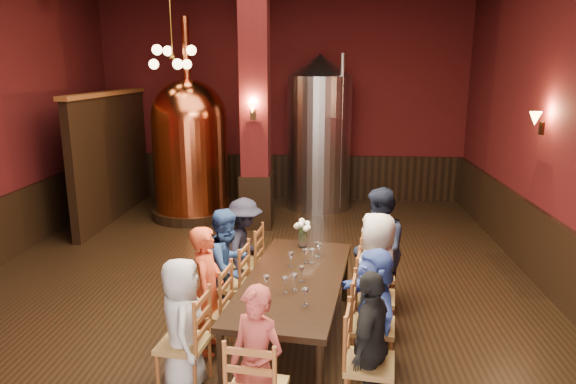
# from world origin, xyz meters

# --- Properties ---
(room) EXTENTS (10.00, 10.02, 4.50)m
(room) POSITION_xyz_m (0.00, 0.00, 2.25)
(room) COLOR black
(room) RESTS_ON ground
(wainscot_right) EXTENTS (0.08, 9.90, 1.00)m
(wainscot_right) POSITION_xyz_m (3.96, 0.00, 0.50)
(wainscot_right) COLOR black
(wainscot_right) RESTS_ON ground
(wainscot_back) EXTENTS (7.90, 0.08, 1.00)m
(wainscot_back) POSITION_xyz_m (0.00, 4.96, 0.50)
(wainscot_back) COLOR black
(wainscot_back) RESTS_ON ground
(column) EXTENTS (0.58, 0.58, 4.50)m
(column) POSITION_xyz_m (-0.30, 2.80, 2.25)
(column) COLOR #490F10
(column) RESTS_ON ground
(partition) EXTENTS (0.22, 3.50, 2.40)m
(partition) POSITION_xyz_m (-3.20, 3.20, 1.20)
(partition) COLOR black
(partition) RESTS_ON ground
(pendant_cluster) EXTENTS (0.90, 0.90, 1.70)m
(pendant_cluster) POSITION_xyz_m (-1.80, 2.90, 3.10)
(pendant_cluster) COLOR #A57226
(pendant_cluster) RESTS_ON room
(sconce_wall) EXTENTS (0.20, 0.20, 0.36)m
(sconce_wall) POSITION_xyz_m (3.90, 0.80, 2.20)
(sconce_wall) COLOR black
(sconce_wall) RESTS_ON room
(sconce_column) EXTENTS (0.20, 0.20, 0.36)m
(sconce_column) POSITION_xyz_m (-0.30, 2.50, 2.20)
(sconce_column) COLOR black
(sconce_column) RESTS_ON column
(dining_table) EXTENTS (1.30, 2.51, 0.75)m
(dining_table) POSITION_xyz_m (0.67, -1.35, 0.69)
(dining_table) COLOR black
(dining_table) RESTS_ON ground
(chair_0) EXTENTS (0.51, 0.51, 0.92)m
(chair_0) POSITION_xyz_m (-0.30, -2.24, 0.46)
(chair_0) COLOR brown
(chair_0) RESTS_ON ground
(person_0) EXTENTS (0.55, 0.71, 1.28)m
(person_0) POSITION_xyz_m (-0.30, -2.24, 0.64)
(person_0) COLOR #BCBCBC
(person_0) RESTS_ON ground
(chair_1) EXTENTS (0.51, 0.51, 0.92)m
(chair_1) POSITION_xyz_m (-0.22, -1.57, 0.46)
(chair_1) COLOR brown
(chair_1) RESTS_ON ground
(person_1) EXTENTS (0.34, 0.51, 1.37)m
(person_1) POSITION_xyz_m (-0.22, -1.57, 0.68)
(person_1) COLOR #C94222
(person_1) RESTS_ON ground
(chair_2) EXTENTS (0.51, 0.51, 0.92)m
(chair_2) POSITION_xyz_m (-0.14, -0.92, 0.46)
(chair_2) COLOR brown
(chair_2) RESTS_ON ground
(person_2) EXTENTS (0.58, 0.74, 1.37)m
(person_2) POSITION_xyz_m (-0.14, -0.92, 0.69)
(person_2) COLOR navy
(person_2) RESTS_ON ground
(chair_3) EXTENTS (0.51, 0.51, 0.92)m
(chair_3) POSITION_xyz_m (-0.05, -0.25, 0.46)
(chair_3) COLOR brown
(chair_3) RESTS_ON ground
(person_3) EXTENTS (0.52, 0.87, 1.32)m
(person_3) POSITION_xyz_m (-0.05, -0.25, 0.66)
(person_3) COLOR black
(person_3) RESTS_ON ground
(chair_4) EXTENTS (0.51, 0.51, 0.92)m
(chair_4) POSITION_xyz_m (1.38, -2.45, 0.46)
(chair_4) COLOR brown
(chair_4) RESTS_ON ground
(person_4) EXTENTS (0.58, 0.83, 1.30)m
(person_4) POSITION_xyz_m (1.38, -2.45, 0.65)
(person_4) COLOR black
(person_4) RESTS_ON ground
(chair_5) EXTENTS (0.51, 0.51, 0.92)m
(chair_5) POSITION_xyz_m (1.47, -1.79, 0.46)
(chair_5) COLOR brown
(chair_5) RESTS_ON ground
(person_5) EXTENTS (0.64, 1.23, 1.26)m
(person_5) POSITION_xyz_m (1.47, -1.79, 0.63)
(person_5) COLOR #3B56B3
(person_5) RESTS_ON ground
(chair_6) EXTENTS (0.51, 0.51, 0.92)m
(chair_6) POSITION_xyz_m (1.55, -1.14, 0.46)
(chair_6) COLOR brown
(chair_6) RESTS_ON ground
(person_6) EXTENTS (0.60, 0.78, 1.42)m
(person_6) POSITION_xyz_m (1.55, -1.14, 0.71)
(person_6) COLOR beige
(person_6) RESTS_ON ground
(chair_7) EXTENTS (0.51, 0.51, 0.92)m
(chair_7) POSITION_xyz_m (1.64, -0.47, 0.46)
(chair_7) COLOR brown
(chair_7) RESTS_ON ground
(person_7) EXTENTS (0.44, 0.78, 1.53)m
(person_7) POSITION_xyz_m (1.64, -0.47, 0.77)
(person_7) COLOR black
(person_7) RESTS_ON ground
(person_8) EXTENTS (0.57, 0.51, 1.32)m
(person_8) POSITION_xyz_m (0.47, -2.89, 0.66)
(person_8) COLOR #9C3A34
(person_8) RESTS_ON ground
(copper_kettle) EXTENTS (1.64, 1.64, 3.84)m
(copper_kettle) POSITION_xyz_m (-1.67, 3.35, 1.40)
(copper_kettle) COLOR black
(copper_kettle) RESTS_ON ground
(steel_vessel) EXTENTS (1.45, 1.45, 3.19)m
(steel_vessel) POSITION_xyz_m (0.83, 4.26, 1.60)
(steel_vessel) COLOR #B2B2B7
(steel_vessel) RESTS_ON ground
(rose_vase) EXTENTS (0.21, 0.21, 0.36)m
(rose_vase) POSITION_xyz_m (0.71, -0.38, 0.99)
(rose_vase) COLOR white
(rose_vase) RESTS_ON dining_table
(wine_glass_0) EXTENTS (0.07, 0.07, 0.17)m
(wine_glass_0) POSITION_xyz_m (0.41, -1.72, 0.83)
(wine_glass_0) COLOR white
(wine_glass_0) RESTS_ON dining_table
(wine_glass_1) EXTENTS (0.07, 0.07, 0.17)m
(wine_glass_1) POSITION_xyz_m (0.81, -1.99, 0.83)
(wine_glass_1) COLOR white
(wine_glass_1) RESTS_ON dining_table
(wine_glass_2) EXTENTS (0.07, 0.07, 0.17)m
(wine_glass_2) POSITION_xyz_m (0.84, -0.91, 0.83)
(wine_glass_2) COLOR white
(wine_glass_2) RESTS_ON dining_table
(wine_glass_3) EXTENTS (0.07, 0.07, 0.17)m
(wine_glass_3) POSITION_xyz_m (0.75, -1.45, 0.83)
(wine_glass_3) COLOR white
(wine_glass_3) RESTS_ON dining_table
(wine_glass_4) EXTENTS (0.07, 0.07, 0.17)m
(wine_glass_4) POSITION_xyz_m (0.91, -0.72, 0.83)
(wine_glass_4) COLOR white
(wine_glass_4) RESTS_ON dining_table
(wine_glass_5) EXTENTS (0.07, 0.07, 0.17)m
(wine_glass_5) POSITION_xyz_m (0.60, -1.74, 0.83)
(wine_glass_5) COLOR white
(wine_glass_5) RESTS_ON dining_table
(wine_glass_6) EXTENTS (0.07, 0.07, 0.17)m
(wine_glass_6) POSITION_xyz_m (0.69, -1.66, 0.83)
(wine_glass_6) COLOR white
(wine_glass_6) RESTS_ON dining_table
(wine_glass_7) EXTENTS (0.07, 0.07, 0.17)m
(wine_glass_7) POSITION_xyz_m (0.90, -0.69, 0.83)
(wine_glass_7) COLOR white
(wine_glass_7) RESTS_ON dining_table
(wine_glass_8) EXTENTS (0.07, 0.07, 0.17)m
(wine_glass_8) POSITION_xyz_m (0.61, -1.05, 0.83)
(wine_glass_8) COLOR white
(wine_glass_8) RESTS_ON dining_table
(wine_glass_9) EXTENTS (0.07, 0.07, 0.17)m
(wine_glass_9) POSITION_xyz_m (0.77, -0.92, 0.83)
(wine_glass_9) COLOR white
(wine_glass_9) RESTS_ON dining_table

